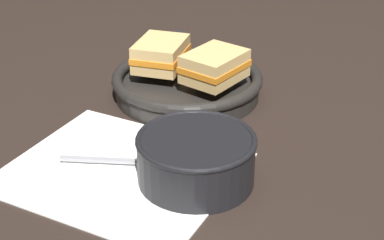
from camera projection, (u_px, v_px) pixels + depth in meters
name	position (u px, v px, depth m)	size (l,w,h in m)	color
ground_plane	(178.00, 156.00, 0.82)	(4.00, 4.00, 0.00)	black
napkin	(121.00, 170.00, 0.79)	(0.31, 0.26, 0.00)	white
soup_bowl	(196.00, 156.00, 0.75)	(0.15, 0.15, 0.07)	black
spoon	(138.00, 162.00, 0.80)	(0.15, 0.07, 0.01)	#9E9EA3
skillet	(187.00, 83.00, 0.99)	(0.25, 0.33, 0.04)	black
sandwich_near_left	(161.00, 54.00, 0.99)	(0.09, 0.11, 0.05)	#DBB26B
sandwich_near_right	(215.00, 66.00, 0.94)	(0.10, 0.11, 0.05)	#DBB26B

